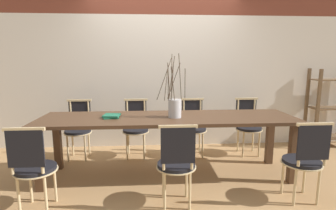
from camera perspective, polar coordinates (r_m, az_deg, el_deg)
The scene contains 13 objects.
ground_plane at distance 3.54m, azimuth 0.00°, elevation -14.99°, with size 16.00×16.00×0.00m, color #A87F51.
wall_rear at distance 4.48m, azimuth -1.10°, elevation 11.26°, with size 12.00×0.06×3.20m.
dining_table at distance 3.31m, azimuth 0.00°, elevation -4.12°, with size 3.19×0.83×0.78m.
chair_near_leftend at distance 2.90m, azimuth -27.27°, elevation -11.57°, with size 0.41×0.41×0.89m.
chair_near_left at distance 2.68m, azimuth 1.89°, elevation -12.20°, with size 0.41×0.41×0.89m.
chair_near_center at distance 3.10m, azimuth 27.61°, elevation -10.23°, with size 0.41×0.41×0.89m.
chair_far_leftend at distance 4.22m, azimuth -18.91°, elevation -4.51°, with size 0.41×0.41×0.89m.
chair_far_left at distance 4.08m, azimuth -7.02°, elevation -4.53°, with size 0.41×0.41×0.89m.
chair_far_center at distance 4.12m, azimuth 5.46°, elevation -4.34°, with size 0.41×0.41×0.89m.
chair_far_right at distance 4.35m, azimuth 17.02°, elevation -3.98°, with size 0.41×0.41×0.89m.
vase_centerpiece at distance 3.24m, azimuth 1.46°, elevation -0.41°, with size 0.37×0.37×0.78m.
book_stack at distance 3.32m, azimuth -12.19°, elevation -2.37°, with size 0.21×0.22×0.04m.
shelving_rack at distance 5.29m, azimuth 31.87°, elevation -0.60°, with size 0.72×0.36×1.34m.
Camera 1 is at (-0.21, -3.21, 1.48)m, focal length 28.00 mm.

